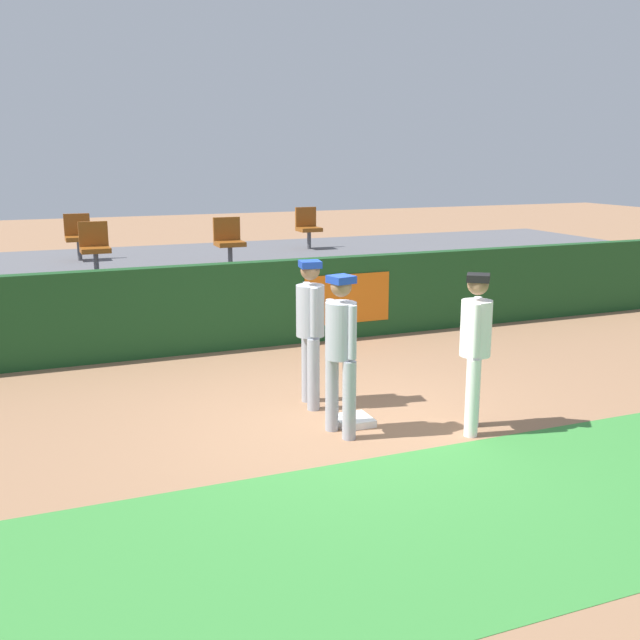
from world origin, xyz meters
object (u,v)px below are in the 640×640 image
object	(u,v)px
first_base	(353,421)
seat_front_left	(95,245)
seat_back_right	(308,226)
player_fielder_home	(476,342)
seat_back_left	(78,234)
player_coach_visitor	(341,344)
player_runner_visitor	(310,323)
seat_front_center	(229,239)

from	to	relation	value
first_base	seat_front_left	xyz separation A→B (m)	(-2.22, 5.19, 1.51)
seat_back_right	first_base	bearing A→B (deg)	-107.22
player_fielder_home	seat_back_left	bearing A→B (deg)	-119.33
player_coach_visitor	seat_back_left	world-z (taller)	seat_back_left
player_coach_visitor	player_runner_visitor	bearing A→B (deg)	164.40
first_base	player_runner_visitor	bearing A→B (deg)	105.21
player_runner_visitor	player_coach_visitor	distance (m)	1.01
seat_back_left	seat_back_right	bearing A→B (deg)	-0.00
player_runner_visitor	seat_front_center	xyz separation A→B (m)	(0.22, 4.40, 0.53)
player_runner_visitor	seat_back_right	bearing A→B (deg)	167.61
player_runner_visitor	player_fielder_home	bearing A→B (deg)	51.42
player_coach_visitor	seat_back_left	size ratio (longest dim) A/B	2.09
seat_back_right	seat_front_left	xyz separation A→B (m)	(-4.39, -1.80, 0.00)
first_base	player_coach_visitor	distance (m)	1.03
player_fielder_home	first_base	bearing A→B (deg)	-84.29
seat_back_right	seat_back_left	xyz separation A→B (m)	(-4.51, 0.00, 0.00)
seat_back_right	seat_front_left	bearing A→B (deg)	-157.69
player_fielder_home	player_coach_visitor	size ratio (longest dim) A/B	1.00
seat_back_right	seat_front_left	distance (m)	4.74
player_coach_visitor	seat_front_left	distance (m)	5.78
player_fielder_home	seat_back_left	world-z (taller)	seat_back_left
player_coach_visitor	seat_front_center	distance (m)	5.45
seat_front_left	player_fielder_home	bearing A→B (deg)	-60.18
player_coach_visitor	seat_back_right	xyz separation A→B (m)	(2.43, 7.21, 0.54)
seat_back_left	first_base	bearing A→B (deg)	-71.47
first_base	seat_front_center	xyz separation A→B (m)	(0.00, 5.19, 1.52)
player_fielder_home	seat_front_center	distance (m)	5.99
first_base	seat_back_right	bearing A→B (deg)	72.78
first_base	player_runner_visitor	distance (m)	1.28
first_base	seat_front_left	world-z (taller)	seat_front_left
player_runner_visitor	seat_back_right	world-z (taller)	seat_back_right
first_base	player_runner_visitor	size ratio (longest dim) A/B	0.23
first_base	player_coach_visitor	size ratio (longest dim) A/B	0.23
player_fielder_home	player_coach_visitor	world-z (taller)	player_coach_visitor
seat_back_right	seat_front_center	world-z (taller)	same
seat_front_left	seat_back_right	bearing A→B (deg)	22.31
seat_front_left	seat_front_center	world-z (taller)	same
seat_front_left	seat_back_left	size ratio (longest dim) A/B	1.00
player_fielder_home	seat_back_right	world-z (taller)	seat_back_right
seat_front_left	seat_back_left	world-z (taller)	same
player_runner_visitor	player_coach_visitor	xyz separation A→B (m)	(-0.05, -1.01, -0.01)
player_fielder_home	seat_back_right	xyz separation A→B (m)	(1.03, 7.65, 0.54)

